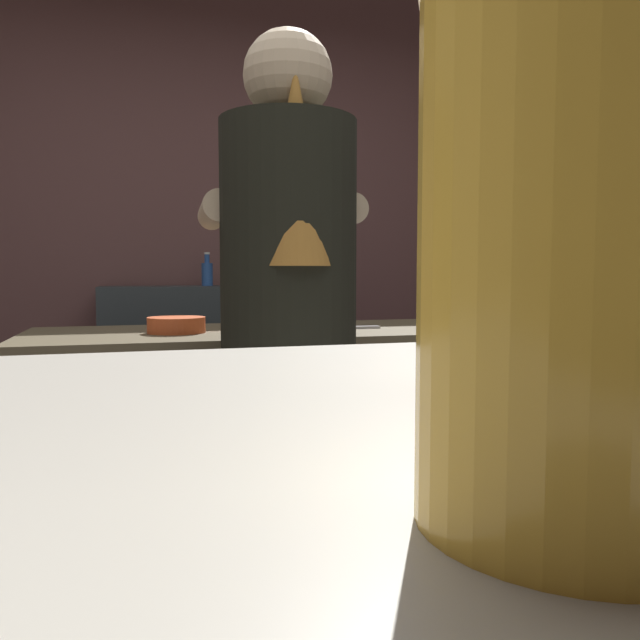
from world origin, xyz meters
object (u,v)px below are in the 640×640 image
Objects in this scene: knife_block at (467,294)px; mixing_bowl at (176,325)px; bartender at (289,323)px; bottle_olive_oil at (207,273)px; pint_glass_near at (577,239)px; chefs_knife at (344,328)px; bottle_hot_sauce at (266,269)px; pint_glass_far at (534,266)px.

knife_block is 1.02m from mixing_bowl.
bartender reaches higher than bottle_olive_oil.
chefs_knife is at bearing 73.43° from pint_glass_near.
bottle_hot_sauce is (0.31, -0.02, 0.02)m from bottle_olive_oil.
chefs_knife is 1.69× the size of pint_glass_near.
chefs_knife is at bearing -171.85° from knife_block.
chefs_knife is 1.34m from bottle_hot_sauce.
bottle_olive_oil is (-0.30, 1.34, 0.18)m from chefs_knife.
bottle_hot_sauce is at bearing 89.71° from chefs_knife.
bartender is 7.65× the size of bottle_hot_sauce.
pint_glass_far is (-0.14, -1.22, 0.13)m from bartender.
bartender is at bearing -124.81° from chefs_knife.
pint_glass_near is at bearing -106.74° from chefs_knife.
knife_block is at bearing -69.03° from bottle_hot_sauce.
knife_block is at bearing -58.32° from bottle_olive_oil.
knife_block reaches higher than mixing_bowl.
knife_block is 1.62× the size of mixing_bowl.
chefs_knife is at bearing -77.29° from bottle_olive_oil.
bottle_olive_oil reaches higher than pint_glass_near.
bartender is 1.23m from pint_glass_far.
pint_glass_near is 1.06× the size of pint_glass_far.
bartender is at bearing -148.11° from knife_block.
knife_block is 1.27× the size of bottle_hot_sauce.
bartender is 1.43m from pint_glass_near.
bottle_olive_oil is 0.77× the size of bottle_hot_sauce.
chefs_knife is (0.53, -0.02, -0.02)m from mixing_bowl.
mixing_bowl is 1.83m from pint_glass_near.
bottle_hot_sauce is (0.28, 1.73, 0.15)m from bartender.
knife_block is 2.13m from pint_glass_near.
pint_glass_far is at bearing -104.78° from chefs_knife.
mixing_bowl is (-0.25, 0.42, -0.03)m from bartender.
bottle_hot_sauce reaches higher than pint_glass_far.
bottle_olive_oil is 0.31m from bottle_hot_sauce.
mixing_bowl is 1.31× the size of pint_glass_far.
mixing_bowl is 0.53m from chefs_knife.
bartender is 12.01× the size of pint_glass_near.
pint_glass_far is at bearing -98.23° from bottle_hot_sauce.
pint_glass_far is (0.11, -1.64, 0.16)m from mixing_bowl.
bottle_hot_sauce is at bearing 80.21° from pint_glass_near.
pint_glass_near is at bearing -99.79° from bottle_hot_sauce.
chefs_knife is at bearing -90.12° from bottle_hot_sauce.
bottle_olive_oil is at bearing 176.00° from bottle_hot_sauce.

